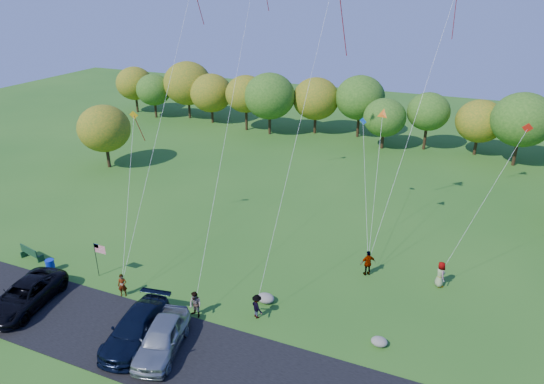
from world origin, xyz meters
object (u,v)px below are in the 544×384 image
Objects in this scene: minivan_silver at (162,338)px; trash_barrel at (50,265)px; flyer_e at (440,274)px; minivan_navy at (136,328)px; flyer_d at (368,263)px; park_bench at (30,253)px; flyer_b at (195,305)px; flyer_c at (257,306)px; flyer_a at (122,285)px; minivan_dark at (25,295)px.

trash_barrel is (-12.12, 3.73, -0.48)m from minivan_silver.
minivan_navy is at bearing 100.87° from flyer_e.
flyer_e reaches higher than minivan_silver.
park_bench is at bearing -17.33° from flyer_d.
flyer_e is 2.04× the size of trash_barrel.
minivan_silver is 5.64× the size of trash_barrel.
flyer_e is at bearing 28.98° from minivan_silver.
flyer_e is at bearing 48.92° from flyer_b.
flyer_b reaches higher than flyer_c.
flyer_a reaches higher than park_bench.
minivan_silver is (1.88, -0.13, 0.05)m from minivan_navy.
flyer_d reaches higher than minivan_dark.
minivan_dark is 6.09m from park_bench.
minivan_silver reaches higher than flyer_b.
minivan_dark is 3.60× the size of flyer_c.
trash_barrel is (2.52, -0.56, -0.14)m from park_bench.
minivan_dark is 14.72m from flyer_c.
minivan_navy is at bearing -6.89° from park_bench.
trash_barrel is at bearing 150.57° from flyer_a.
flyer_a is at bearing 87.93° from flyer_e.
minivan_dark reaches higher than flyer_c.
minivan_dark is at bearing 166.03° from minivan_silver.
park_bench is (-23.44, -7.78, -0.36)m from flyer_d.
minivan_navy is 19.89m from flyer_e.
flyer_d is (8.70, 8.72, 0.07)m from flyer_b.
flyer_c is at bearing 10.38° from minivan_dark.
minivan_navy is 2.83× the size of park_bench.
flyer_c is at bearing 100.14° from flyer_e.
minivan_silver is at bearing -77.42° from flyer_b.
flyer_c is at bearing 38.98° from minivan_silver.
flyer_a is at bearing 25.86° from minivan_dark.
minivan_silver is 2.89× the size of flyer_b.
flyer_e is (13.59, 12.64, -0.01)m from minivan_silver.
minivan_silver is at bearing -58.06° from flyer_a.
flyer_e reaches higher than park_bench.
flyer_d is (19.12, 12.07, 0.09)m from minivan_dark.
trash_barrel is (-6.70, 0.37, -0.35)m from flyer_a.
flyer_b is at bearing -1.74° from trash_barrel.
minivan_navy is 6.26× the size of trash_barrel.
park_bench reaches higher than trash_barrel.
flyer_e is 27.21m from trash_barrel.
flyer_d is 24.70m from park_bench.
minivan_navy is 4.79m from flyer_a.
flyer_b is at bearing -26.26° from flyer_a.
minivan_dark is 1.02× the size of minivan_navy.
flyer_c reaches higher than trash_barrel.
flyer_d is at bearing 39.34° from minivan_navy.
minivan_navy reaches higher than trash_barrel.
minivan_dark is at bearing 53.83° from flyer_c.
flyer_b is (0.11, 3.36, -0.05)m from minivan_silver.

